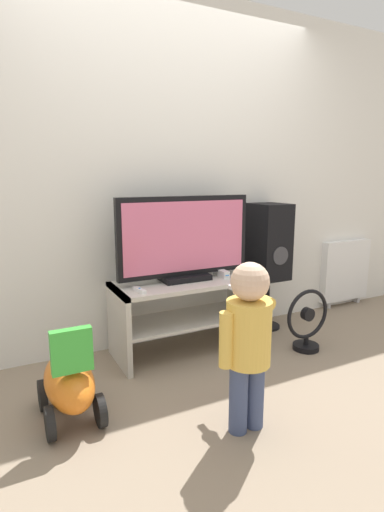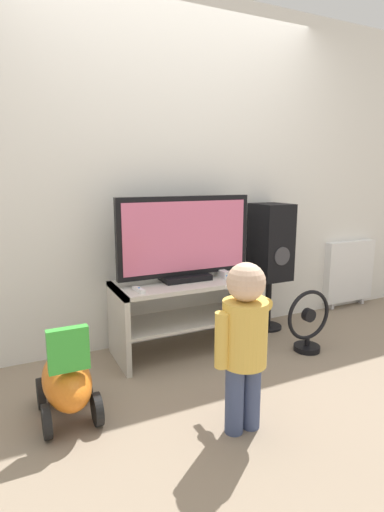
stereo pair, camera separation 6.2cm
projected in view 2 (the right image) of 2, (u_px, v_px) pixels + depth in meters
ground_plane at (201, 362)px, 2.80m from camera, size 16.00×16.00×0.00m
wall_back at (169, 174)px, 3.03m from camera, size 10.00×0.06×2.60m
tv_stand at (187, 305)px, 2.94m from camera, size 1.06×0.46×0.54m
television at (185, 240)px, 2.86m from camera, size 1.01×0.20×0.61m
game_console at (222, 273)px, 3.01m from camera, size 0.05×0.17×0.05m
remote_primary at (139, 290)px, 2.62m from camera, size 0.05×0.13×0.03m
child at (244, 334)px, 1.97m from camera, size 0.33×0.49×0.88m
speaker_tower at (270, 245)px, 3.30m from camera, size 0.27×0.32×1.06m
floor_fan at (308, 324)px, 2.95m from camera, size 0.38×0.19×0.47m
ride_on_toy at (67, 381)px, 2.13m from camera, size 0.29×0.53×0.56m
radiator at (349, 271)px, 3.95m from camera, size 0.58×0.08×0.66m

